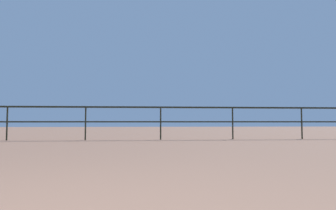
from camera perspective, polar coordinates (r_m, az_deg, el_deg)
pier_railing at (r=8.56m, az=-8.78°, el=-1.93°), size 24.07×0.05×0.98m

